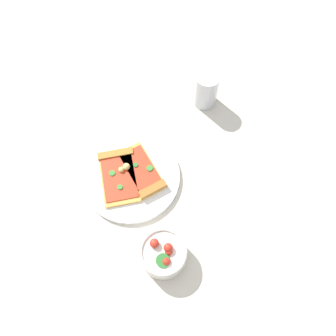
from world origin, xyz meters
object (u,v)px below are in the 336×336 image
at_px(plate, 131,177).
at_px(salad_bowl, 163,254).
at_px(soda_glass, 206,90).
at_px(pizza_slice_near, 143,174).
at_px(pizza_slice_far, 119,173).

bearing_deg(plate, salad_bowl, -9.53).
bearing_deg(salad_bowl, soda_glass, 133.13).
height_order(pizza_slice_near, salad_bowl, salad_bowl).
relative_size(pizza_slice_near, soda_glass, 1.43).
xyz_separation_m(plate, pizza_slice_near, (0.01, 0.03, 0.01)).
height_order(pizza_slice_far, soda_glass, soda_glass).
bearing_deg(plate, pizza_slice_near, 63.62).
relative_size(plate, salad_bowl, 2.33).
bearing_deg(soda_glass, salad_bowl, -46.87).
bearing_deg(soda_glass, pizza_slice_near, -67.25).
bearing_deg(salad_bowl, pizza_slice_far, 176.98).
xyz_separation_m(pizza_slice_near, pizza_slice_far, (-0.04, -0.05, 0.00)).
height_order(pizza_slice_near, pizza_slice_far, pizza_slice_far).
xyz_separation_m(pizza_slice_near, soda_glass, (-0.12, 0.28, 0.03)).
distance_m(plate, soda_glass, 0.33).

